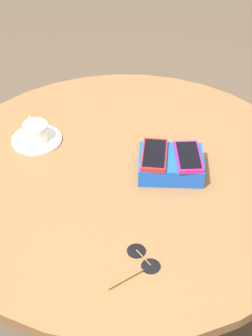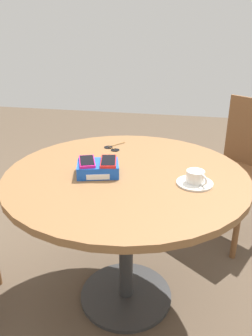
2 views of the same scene
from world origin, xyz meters
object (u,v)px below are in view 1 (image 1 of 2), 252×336
object	(u,v)px
sunglasses	(142,261)
coffee_cup	(35,131)
phone_magenta	(188,157)
saucer	(37,140)
phone_box	(171,164)
round_table	(126,204)
phone_red	(154,155)

from	to	relation	value
sunglasses	coffee_cup	bearing A→B (deg)	-38.85
sunglasses	phone_magenta	bearing A→B (deg)	-94.46
saucer	coffee_cup	bearing A→B (deg)	-45.55
phone_box	saucer	size ratio (longest dim) A/B	1.38
round_table	phone_box	world-z (taller)	phone_box
coffee_cup	phone_magenta	bearing A→B (deg)	178.99
round_table	phone_magenta	distance (m)	0.24
phone_box	phone_magenta	xyz separation A→B (m)	(-0.05, -0.01, 0.03)
phone_box	phone_red	xyz separation A→B (m)	(0.04, 0.01, 0.03)
sunglasses	saucer	bearing A→B (deg)	-38.82
round_table	phone_box	size ratio (longest dim) A/B	5.20
round_table	phone_box	distance (m)	0.19
phone_magenta	phone_red	xyz separation A→B (m)	(0.09, 0.02, -0.00)
round_table	phone_red	xyz separation A→B (m)	(-0.07, -0.03, 0.18)
phone_box	round_table	bearing A→B (deg)	21.77
phone_magenta	sunglasses	distance (m)	0.35
coffee_cup	saucer	bearing A→B (deg)	134.45
phone_magenta	coffee_cup	distance (m)	0.46
round_table	sunglasses	world-z (taller)	sunglasses
saucer	phone_red	bearing A→B (deg)	175.80
phone_box	coffee_cup	xyz separation A→B (m)	(0.42, -0.02, 0.01)
coffee_cup	phone_box	bearing A→B (deg)	177.79
round_table	sunglasses	distance (m)	0.34
sunglasses	round_table	bearing A→B (deg)	-65.16
phone_red	phone_box	bearing A→B (deg)	-163.57
round_table	sunglasses	bearing A→B (deg)	114.84
phone_box	sunglasses	world-z (taller)	phone_box
phone_red	sunglasses	bearing A→B (deg)	101.12
saucer	coffee_cup	xyz separation A→B (m)	(0.00, -0.00, 0.03)
round_table	phone_magenta	bearing A→B (deg)	-161.45
round_table	saucer	world-z (taller)	saucer
phone_magenta	phone_red	size ratio (longest dim) A/B	0.99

